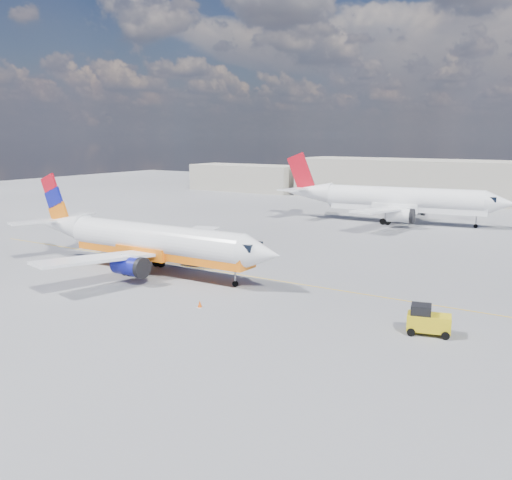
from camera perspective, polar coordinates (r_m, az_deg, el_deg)
The scene contains 8 objects.
ground at distance 51.16m, azimuth -3.67°, elevation -4.14°, with size 240.00×240.00×0.00m, color #5B5B5F.
taxi_line at distance 53.53m, azimuth -1.76°, elevation -3.46°, with size 70.00×0.15×0.01m, color gold.
terminal_main at distance 117.75m, azimuth 20.68°, elevation 5.46°, with size 70.00×14.00×8.00m, color #B4AC9B.
terminal_annex at distance 134.69m, azimuth -1.00°, elevation 6.25°, with size 26.00×10.00×6.00m, color #B4AC9B.
main_jet at distance 54.74m, azimuth -10.63°, elevation -0.12°, with size 29.72×23.54×9.02m.
second_jet at distance 86.92m, azimuth 13.87°, elevation 3.90°, with size 33.87×26.57×10.26m.
gse_tug at distance 39.28m, azimuth 16.78°, elevation -7.71°, with size 3.05×2.31×1.97m.
traffic_cone at distance 43.60m, azimuth -5.64°, elevation -6.40°, with size 0.40×0.40×0.55m.
Camera 1 is at (29.39, -39.85, 12.87)m, focal length 40.00 mm.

